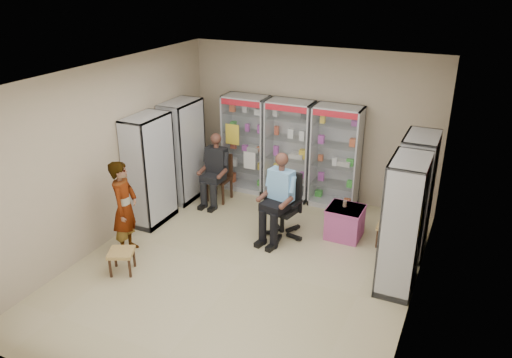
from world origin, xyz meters
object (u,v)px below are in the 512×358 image
at_px(cabinet_back_left, 246,144).
at_px(woven_stool_b, 122,261).
at_px(standing_man, 125,208).
at_px(cabinet_right_near, 403,225).
at_px(woven_stool_a, 389,235).
at_px(office_chair, 283,206).
at_px(cabinet_left_far, 183,151).
at_px(cabinet_back_mid, 289,150).
at_px(wooden_chair, 219,178).
at_px(pink_trunk, 345,222).
at_px(cabinet_back_right, 336,157).
at_px(cabinet_left_near, 150,170).
at_px(seated_shopkeeper, 282,199).
at_px(cabinet_right_far, 415,195).

xyz_separation_m(cabinet_back_left, woven_stool_b, (-0.36, -3.64, -0.82)).
bearing_deg(standing_man, cabinet_right_near, -94.52).
relative_size(woven_stool_a, standing_man, 0.24).
distance_m(cabinet_right_near, office_chair, 2.24).
xyz_separation_m(cabinet_left_far, standing_man, (0.28, -2.18, -0.20)).
bearing_deg(woven_stool_a, cabinet_left_far, 177.47).
height_order(cabinet_back_mid, wooden_chair, cabinet_back_mid).
height_order(cabinet_back_left, pink_trunk, cabinet_back_left).
bearing_deg(cabinet_back_right, woven_stool_b, -121.78).
bearing_deg(office_chair, woven_stool_b, -119.40).
xyz_separation_m(cabinet_left_near, seated_shopkeeper, (2.37, 0.43, -0.27)).
distance_m(cabinet_right_near, woven_stool_a, 1.42).
bearing_deg(cabinet_left_near, seated_shopkeeper, 100.33).
relative_size(cabinet_left_far, pink_trunk, 3.46).
height_order(cabinet_back_left, cabinet_back_right, same).
distance_m(cabinet_left_near, wooden_chair, 1.56).
bearing_deg(standing_man, seated_shopkeeper, -70.56).
bearing_deg(cabinet_back_mid, seated_shopkeeper, -72.80).
relative_size(cabinet_right_near, cabinet_left_near, 1.00).
bearing_deg(woven_stool_b, cabinet_right_near, 19.96).
bearing_deg(cabinet_right_far, cabinet_right_near, -180.00).
height_order(pink_trunk, woven_stool_a, pink_trunk).
xyz_separation_m(seated_shopkeeper, woven_stool_b, (-1.80, -2.04, -0.54)).
distance_m(cabinet_back_mid, cabinet_right_near, 3.41).
xyz_separation_m(cabinet_right_far, seated_shopkeeper, (-2.09, -0.47, -0.27)).
bearing_deg(office_chair, seated_shopkeeper, -78.72).
relative_size(cabinet_back_mid, cabinet_right_near, 1.00).
bearing_deg(woven_stool_b, cabinet_left_far, 101.96).
bearing_deg(cabinet_back_mid, woven_stool_a, -26.31).
relative_size(cabinet_left_near, woven_stool_b, 5.43).
xyz_separation_m(office_chair, seated_shopkeeper, (0.00, -0.05, 0.16)).
bearing_deg(seated_shopkeeper, pink_trunk, 35.78).
relative_size(cabinet_right_near, woven_stool_a, 5.15).
bearing_deg(woven_stool_a, pink_trunk, -177.88).
bearing_deg(seated_shopkeeper, cabinet_back_mid, 118.48).
distance_m(cabinet_back_left, wooden_chair, 0.94).
xyz_separation_m(cabinet_back_right, standing_man, (-2.55, -3.11, -0.20)).
relative_size(cabinet_back_mid, cabinet_right_far, 1.00).
xyz_separation_m(cabinet_back_right, seated_shopkeeper, (-0.46, -1.60, -0.27)).
height_order(wooden_chair, pink_trunk, wooden_chair).
bearing_deg(cabinet_left_near, wooden_chair, 152.39).
relative_size(cabinet_left_near, office_chair, 1.75).
bearing_deg(cabinet_left_far, office_chair, 75.43).
relative_size(cabinet_right_far, wooden_chair, 2.13).
bearing_deg(cabinet_back_right, wooden_chair, -161.25).
distance_m(cabinet_back_right, woven_stool_a, 1.89).
bearing_deg(cabinet_back_mid, cabinet_back_left, 180.00).
bearing_deg(wooden_chair, seated_shopkeeper, -27.10).
xyz_separation_m(cabinet_back_left, woven_stool_a, (3.20, -1.11, -0.81)).
distance_m(cabinet_back_right, woven_stool_b, 4.36).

